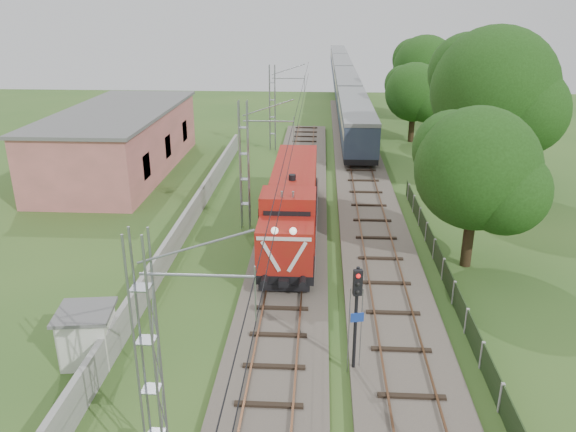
# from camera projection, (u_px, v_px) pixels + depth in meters

# --- Properties ---
(ground) EXTENTS (140.00, 140.00, 0.00)m
(ground) POSITION_uv_depth(u_px,v_px,m) (279.00, 333.00, 24.17)
(ground) COLOR #2E5620
(ground) RESTS_ON ground
(track_main) EXTENTS (4.20, 70.00, 0.45)m
(track_main) POSITION_uv_depth(u_px,v_px,m) (289.00, 260.00, 30.63)
(track_main) COLOR #6B6054
(track_main) RESTS_ON ground
(track_side) EXTENTS (4.20, 80.00, 0.45)m
(track_side) POSITION_uv_depth(u_px,v_px,m) (365.00, 188.00, 42.48)
(track_side) COLOR #6B6054
(track_side) RESTS_ON ground
(catenary) EXTENTS (3.31, 70.00, 8.00)m
(catenary) POSITION_uv_depth(u_px,v_px,m) (245.00, 166.00, 34.08)
(catenary) COLOR gray
(catenary) RESTS_ON ground
(boundary_wall) EXTENTS (0.25, 40.00, 1.50)m
(boundary_wall) POSITION_uv_depth(u_px,v_px,m) (191.00, 215.00, 35.45)
(boundary_wall) COLOR #9E9E99
(boundary_wall) RESTS_ON ground
(station_building) EXTENTS (8.40, 20.40, 5.22)m
(station_building) POSITION_uv_depth(u_px,v_px,m) (120.00, 141.00, 46.45)
(station_building) COLOR #DB7776
(station_building) RESTS_ON ground
(fence) EXTENTS (0.12, 32.00, 1.20)m
(fence) POSITION_uv_depth(u_px,v_px,m) (454.00, 293.00, 26.31)
(fence) COLOR black
(fence) RESTS_ON ground
(locomotive) EXTENTS (2.84, 16.22, 4.12)m
(locomotive) POSITION_uv_depth(u_px,v_px,m) (293.00, 202.00, 33.60)
(locomotive) COLOR black
(locomotive) RESTS_ON ground
(coach_rake) EXTENTS (3.01, 89.93, 3.48)m
(coach_rake) POSITION_uv_depth(u_px,v_px,m) (344.00, 76.00, 87.93)
(coach_rake) COLOR black
(coach_rake) RESTS_ON ground
(signal_post) EXTENTS (0.50, 0.39, 4.53)m
(signal_post) POSITION_uv_depth(u_px,v_px,m) (357.00, 303.00, 20.38)
(signal_post) COLOR black
(signal_post) RESTS_ON ground
(relay_hut) EXTENTS (2.40, 2.40, 2.20)m
(relay_hut) POSITION_uv_depth(u_px,v_px,m) (88.00, 335.00, 22.05)
(relay_hut) COLOR silver
(relay_hut) RESTS_ON ground
(tree_a) EXTENTS (6.64, 6.33, 8.61)m
(tree_a) POSITION_uv_depth(u_px,v_px,m) (478.00, 170.00, 28.51)
(tree_a) COLOR #3A2D18
(tree_a) RESTS_ON ground
(tree_b) EXTENTS (9.27, 8.83, 12.02)m
(tree_b) POSITION_uv_depth(u_px,v_px,m) (495.00, 91.00, 39.44)
(tree_b) COLOR #3A2D18
(tree_b) RESTS_ON ground
(tree_c) EXTENTS (6.10, 5.80, 7.90)m
(tree_c) POSITION_uv_depth(u_px,v_px,m) (415.00, 93.00, 55.77)
(tree_c) COLOR #3A2D18
(tree_c) RESTS_ON ground
(tree_d) EXTENTS (7.68, 7.31, 9.96)m
(tree_d) POSITION_uv_depth(u_px,v_px,m) (426.00, 68.00, 65.06)
(tree_d) COLOR #3A2D18
(tree_d) RESTS_ON ground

